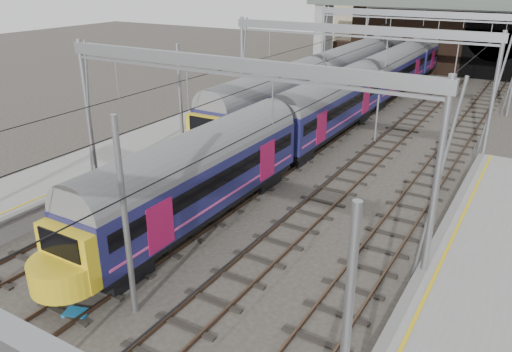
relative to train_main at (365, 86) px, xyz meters
The scene contains 8 objects.
ground 30.73m from the train_main, 86.26° to the right, with size 160.00×160.00×0.00m, color #38332D.
tracks 15.87m from the train_main, 82.68° to the right, with size 14.40×80.00×0.22m.
overhead_line 10.22m from the train_main, 77.59° to the right, with size 16.80×80.00×8.00m.
retaining_wall 21.72m from the train_main, 80.95° to the left, with size 28.00×2.75×9.00m.
overbridge 16.32m from the train_main, 82.61° to the left, with size 28.00×3.00×9.25m.
train_main is the anchor object (origin of this frame).
train_second 14.79m from the train_main, 105.69° to the left, with size 2.64×61.07×4.60m.
equip_cover_b 29.81m from the train_main, 89.28° to the right, with size 0.81×0.57×0.10m, color #176CB0.
Camera 1 is at (10.81, -8.00, 10.87)m, focal length 35.00 mm.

